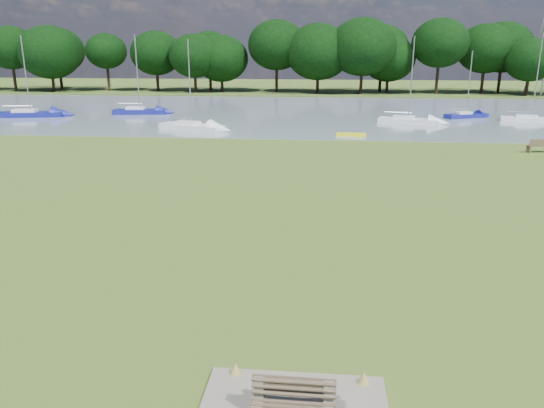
# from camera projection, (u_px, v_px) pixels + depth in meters

# --- Properties ---
(ground) EXTENTS (220.00, 220.00, 0.00)m
(ground) POSITION_uv_depth(u_px,v_px,m) (311.00, 219.00, 24.93)
(ground) COLOR olive
(river) EXTENTS (220.00, 40.00, 0.10)m
(river) POSITION_uv_depth(u_px,v_px,m) (320.00, 113.00, 64.99)
(river) COLOR gray
(river) RESTS_ON ground
(far_bank) EXTENTS (220.00, 20.00, 0.40)m
(far_bank) POSITION_uv_depth(u_px,v_px,m) (322.00, 92.00, 93.60)
(far_bank) COLOR #4C6626
(far_bank) RESTS_ON ground
(bench_pair) EXTENTS (1.82, 1.09, 0.97)m
(bench_pair) POSITION_uv_depth(u_px,v_px,m) (294.00, 399.00, 11.43)
(bench_pair) COLOR gray
(bench_pair) RESTS_ON concrete_pad
(riverbank_bench) EXTENTS (1.79, 0.84, 1.06)m
(riverbank_bench) POSITION_uv_depth(u_px,v_px,m) (539.00, 146.00, 40.44)
(riverbank_bench) COLOR brown
(riverbank_bench) RESTS_ON ground
(kayak) EXTENTS (2.73, 0.82, 0.27)m
(kayak) POSITION_uv_depth(u_px,v_px,m) (351.00, 135.00, 47.78)
(kayak) COLOR yellow
(kayak) RESTS_ON river
(tree_line) EXTENTS (138.72, 9.93, 12.02)m
(tree_line) POSITION_uv_depth(u_px,v_px,m) (309.00, 51.00, 87.96)
(tree_line) COLOR black
(tree_line) RESTS_ON far_bank
(sailboat_0) EXTENTS (5.16, 3.40, 7.30)m
(sailboat_0) POSITION_uv_depth(u_px,v_px,m) (466.00, 114.00, 59.86)
(sailboat_0) COLOR navy
(sailboat_0) RESTS_ON river
(sailboat_1) EXTENTS (7.58, 3.49, 8.97)m
(sailboat_1) POSITION_uv_depth(u_px,v_px,m) (30.00, 112.00, 60.73)
(sailboat_1) COLOR navy
(sailboat_1) RESTS_ON river
(sailboat_3) EXTENTS (6.47, 3.31, 8.79)m
(sailboat_3) POSITION_uv_depth(u_px,v_px,m) (408.00, 119.00, 55.85)
(sailboat_3) COLOR white
(sailboat_3) RESTS_ON river
(sailboat_4) EXTENTS (6.88, 4.17, 8.42)m
(sailboat_4) POSITION_uv_depth(u_px,v_px,m) (191.00, 125.00, 51.73)
(sailboat_4) COLOR white
(sailboat_4) RESTS_ON river
(sailboat_5) EXTENTS (6.38, 3.07, 9.13)m
(sailboat_5) POSITION_uv_depth(u_px,v_px,m) (531.00, 118.00, 56.72)
(sailboat_5) COLOR white
(sailboat_5) RESTS_ON river
(sailboat_6) EXTENTS (6.34, 2.55, 9.12)m
(sailboat_6) POSITION_uv_depth(u_px,v_px,m) (139.00, 109.00, 63.18)
(sailboat_6) COLOR navy
(sailboat_6) RESTS_ON river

